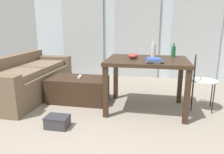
{
  "coord_description": "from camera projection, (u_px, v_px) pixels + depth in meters",
  "views": [
    {
      "loc": [
        0.43,
        -1.68,
        1.29
      ],
      "look_at": [
        -0.24,
        1.67,
        0.43
      ],
      "focal_mm": 34.06,
      "sensor_mm": 36.0,
      "label": 1
    }
  ],
  "objects": [
    {
      "name": "wall_back",
      "position": [
        137.0,
        22.0,
        5.11
      ],
      "size": [
        5.3,
        0.1,
        2.64
      ],
      "primitive_type": "cube",
      "color": "silver",
      "rests_on": "ground"
    },
    {
      "name": "bottle_far",
      "position": [
        153.0,
        50.0,
        3.26
      ],
      "size": [
        0.08,
        0.08,
        0.27
      ],
      "color": "beige",
      "rests_on": "craft_table"
    },
    {
      "name": "bottle_near",
      "position": [
        173.0,
        51.0,
        3.34
      ],
      "size": [
        0.06,
        0.06,
        0.21
      ],
      "color": "#195B2D",
      "rests_on": "craft_table"
    },
    {
      "name": "couch",
      "position": [
        27.0,
        80.0,
        3.87
      ],
      "size": [
        0.89,
        2.0,
        0.73
      ],
      "color": "brown",
      "rests_on": "ground"
    },
    {
      "name": "bowl",
      "position": [
        133.0,
        56.0,
        3.15
      ],
      "size": [
        0.14,
        0.14,
        0.08
      ],
      "primitive_type": "ellipsoid",
      "color": "#9E3833",
      "rests_on": "craft_table"
    },
    {
      "name": "book_stack",
      "position": [
        154.0,
        60.0,
        2.9
      ],
      "size": [
        0.27,
        0.33,
        0.05
      ],
      "color": "#4C4C51",
      "rests_on": "craft_table"
    },
    {
      "name": "wire_chair",
      "position": [
        199.0,
        76.0,
        3.23
      ],
      "size": [
        0.41,
        0.43,
        0.85
      ],
      "color": "silver",
      "rests_on": "ground"
    },
    {
      "name": "craft_table",
      "position": [
        147.0,
        66.0,
        3.15
      ],
      "size": [
        1.18,
        0.9,
        0.79
      ],
      "color": "#382619",
      "rests_on": "ground"
    },
    {
      "name": "curtains",
      "position": [
        137.0,
        30.0,
        5.08
      ],
      "size": [
        3.77,
        0.03,
        2.28
      ],
      "color": "#B2B7BC",
      "rests_on": "ground"
    },
    {
      "name": "tv_remote_primary",
      "position": [
        80.0,
        77.0,
        3.6
      ],
      "size": [
        0.08,
        0.19,
        0.02
      ],
      "primitive_type": "cube",
      "rotation": [
        0.0,
        0.0,
        0.16
      ],
      "color": "#B7B7B2",
      "rests_on": "coffee_table"
    },
    {
      "name": "coffee_table",
      "position": [
        78.0,
        89.0,
        3.62
      ],
      "size": [
        0.97,
        0.57,
        0.41
      ],
      "color": "#382619",
      "rests_on": "ground"
    },
    {
      "name": "shoebox",
      "position": [
        57.0,
        122.0,
        2.71
      ],
      "size": [
        0.29,
        0.21,
        0.15
      ],
      "color": "#38383D",
      "rests_on": "ground"
    },
    {
      "name": "ground_plane",
      "position": [
        124.0,
        108.0,
        3.33
      ],
      "size": [
        8.67,
        8.67,
        0.0
      ],
      "primitive_type": "plane",
      "color": "gray"
    }
  ]
}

